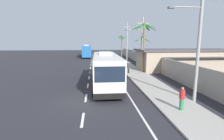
# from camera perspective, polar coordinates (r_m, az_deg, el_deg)

# --- Properties ---
(ground_plane) EXTENTS (160.00, 160.00, 0.00)m
(ground_plane) POSITION_cam_1_polar(r_m,az_deg,el_deg) (14.38, -8.76, -9.84)
(ground_plane) COLOR #28282D
(sidewalk_kerb) EXTENTS (3.20, 90.00, 0.14)m
(sidewalk_kerb) POSITION_cam_1_polar(r_m,az_deg,el_deg) (24.75, 8.39, -1.43)
(sidewalk_kerb) COLOR #A8A399
(sidewalk_kerb) RESTS_ON ground
(lane_markings) EXTENTS (3.89, 71.78, 0.01)m
(lane_markings) POSITION_cam_1_polar(r_m,az_deg,el_deg) (28.94, -2.59, 0.13)
(lane_markings) COLOR white
(lane_markings) RESTS_ON ground
(boundary_wall) EXTENTS (0.24, 60.00, 2.41)m
(boundary_wall) POSITION_cam_1_polar(r_m,az_deg,el_deg) (29.45, 13.75, 2.39)
(boundary_wall) COLOR #9E998E
(boundary_wall) RESTS_ON ground
(coach_bus_foreground) EXTENTS (3.03, 11.00, 3.58)m
(coach_bus_foreground) POSITION_cam_1_polar(r_m,az_deg,el_deg) (18.29, -2.04, 0.49)
(coach_bus_foreground) COLOR silver
(coach_bus_foreground) RESTS_ON ground
(coach_bus_far_lane) EXTENTS (3.41, 12.23, 3.71)m
(coach_bus_far_lane) POSITION_cam_1_polar(r_m,az_deg,el_deg) (52.24, -8.54, 6.39)
(coach_bus_far_lane) COLOR #2366A8
(coach_bus_far_lane) RESTS_ON ground
(motorcycle_beside_bus) EXTENTS (0.56, 1.96, 1.63)m
(motorcycle_beside_bus) POSITION_cam_1_polar(r_m,az_deg,el_deg) (28.08, 0.04, 1.21)
(motorcycle_beside_bus) COLOR black
(motorcycle_beside_bus) RESTS_ON ground
(pedestrian_near_kerb) EXTENTS (0.36, 0.36, 1.60)m
(pedestrian_near_kerb) POSITION_cam_1_polar(r_m,az_deg,el_deg) (12.60, 22.23, -8.64)
(pedestrian_near_kerb) COLOR #2D7A47
(pedestrian_near_kerb) RESTS_ON sidewalk_kerb
(utility_pole_nearest) EXTENTS (3.65, 0.24, 9.40)m
(utility_pole_nearest) POSITION_cam_1_polar(r_m,az_deg,el_deg) (14.37, 26.73, 9.59)
(utility_pole_nearest) COLOR #9E9E99
(utility_pole_nearest) RESTS_ON ground
(utility_pole_mid) EXTENTS (3.79, 0.24, 8.53)m
(utility_pole_mid) POSITION_cam_1_polar(r_m,az_deg,el_deg) (28.29, 9.83, 9.11)
(utility_pole_mid) COLOR #9E9E99
(utility_pole_mid) RESTS_ON ground
(utility_pole_far) EXTENTS (1.88, 0.24, 9.32)m
(utility_pole_far) POSITION_cam_1_polar(r_m,az_deg,el_deg) (43.11, 5.04, 9.67)
(utility_pole_far) COLOR #9E9E99
(utility_pole_far) RESTS_ON ground
(palm_nearest) EXTENTS (3.25, 3.37, 5.68)m
(palm_nearest) POSITION_cam_1_polar(r_m,az_deg,el_deg) (34.22, 9.90, 7.99)
(palm_nearest) COLOR brown
(palm_nearest) RESTS_ON ground
(palm_second) EXTENTS (2.96, 2.80, 6.36)m
(palm_second) POSITION_cam_1_polar(r_m,az_deg,el_deg) (47.81, 3.25, 9.40)
(palm_second) COLOR brown
(palm_second) RESTS_ON ground
(palm_third) EXTENTS (3.80, 4.00, 7.40)m
(palm_third) POSITION_cam_1_polar(r_m,az_deg,el_deg) (26.08, 10.57, 11.36)
(palm_third) COLOR brown
(palm_third) RESTS_ON ground
(roadside_building) EXTENTS (16.42, 7.22, 3.43)m
(roadside_building) POSITION_cam_1_polar(r_m,az_deg,el_deg) (31.33, 23.35, 3.26)
(roadside_building) COLOR tan
(roadside_building) RESTS_ON ground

